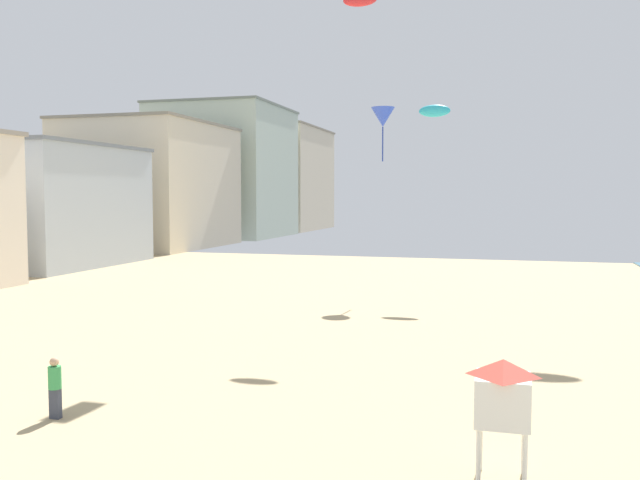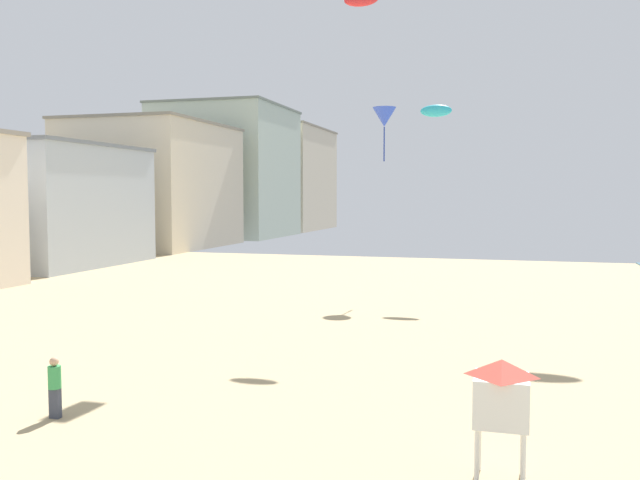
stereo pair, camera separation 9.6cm
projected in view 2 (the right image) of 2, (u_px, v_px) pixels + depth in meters
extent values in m
cube|color=#ADB7C1|center=(30.00, 207.00, 56.86)|extent=(15.14, 15.02, 9.86)
cube|color=slate|center=(29.00, 147.00, 56.52)|extent=(15.44, 15.32, 0.30)
cube|color=beige|center=(154.00, 187.00, 76.43)|extent=(14.42, 18.41, 13.78)
cube|color=gray|center=(153.00, 125.00, 75.96)|extent=(14.71, 18.78, 0.30)
cube|color=#B7C6B2|center=(227.00, 173.00, 95.99)|extent=(16.57, 17.81, 18.20)
cube|color=slate|center=(226.00, 108.00, 95.37)|extent=(16.90, 18.17, 0.30)
cube|color=beige|center=(276.00, 180.00, 116.22)|extent=(16.25, 21.01, 17.14)
cube|color=gray|center=(276.00, 129.00, 115.64)|extent=(16.58, 21.43, 0.30)
cube|color=#383D4C|center=(55.00, 403.00, 17.71)|extent=(0.28, 0.18, 0.80)
cylinder|color=#389951|center=(55.00, 377.00, 17.66)|extent=(0.34, 0.34, 0.60)
sphere|color=tan|center=(54.00, 362.00, 17.63)|extent=(0.24, 0.24, 0.24)
cylinder|color=white|center=(477.00, 458.00, 13.49)|extent=(0.10, 0.10, 1.20)
cylinder|color=white|center=(523.00, 463.00, 13.24)|extent=(0.10, 0.10, 1.20)
cylinder|color=white|center=(479.00, 442.00, 14.35)|extent=(0.10, 0.10, 1.20)
cylinder|color=white|center=(523.00, 447.00, 14.11)|extent=(0.10, 0.10, 1.20)
cube|color=white|center=(501.00, 400.00, 13.72)|extent=(1.10, 1.10, 1.00)
pyramid|color=#D14C3D|center=(502.00, 368.00, 13.68)|extent=(1.10, 1.10, 0.35)
cone|color=blue|center=(384.00, 117.00, 39.40)|extent=(1.39, 1.39, 1.14)
cylinder|color=#233995|center=(384.00, 144.00, 39.51)|extent=(0.08, 0.08, 2.03)
ellipsoid|color=red|center=(361.00, 0.00, 30.84)|extent=(1.61, 0.45, 0.63)
ellipsoid|color=#2DB7CC|center=(436.00, 111.00, 38.96)|extent=(1.82, 0.51, 0.71)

